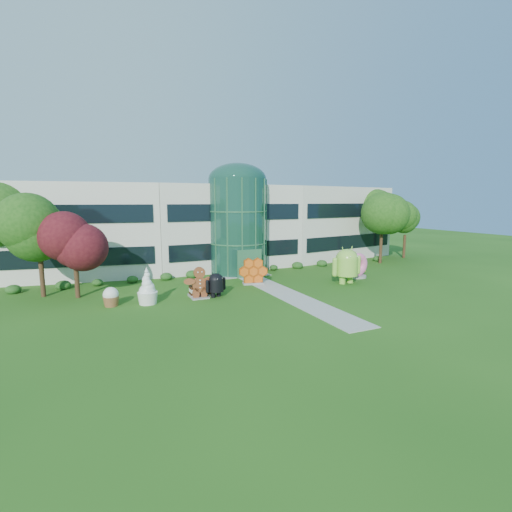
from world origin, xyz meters
name	(u,v)px	position (x,y,z in m)	size (l,w,h in m)	color
ground	(296,299)	(0.00, 0.00, 0.00)	(140.00, 140.00, 0.00)	#215114
building	(219,225)	(0.00, 18.00, 4.65)	(46.00, 15.00, 9.30)	beige
atrium	(238,226)	(0.00, 12.00, 4.90)	(6.00, 6.00, 9.80)	#194738
walkway	(283,293)	(0.00, 2.00, 0.02)	(2.40, 20.00, 0.04)	#9E9E93
tree_red	(75,260)	(-15.50, 7.50, 3.00)	(4.00, 4.00, 6.00)	#3F0C14
trees_backdrop	(234,232)	(0.00, 13.00, 4.20)	(52.00, 8.00, 8.40)	#194611
android_green	(347,263)	(7.06, 2.72, 1.88)	(3.32, 2.21, 3.76)	#89CC41
android_black	(216,283)	(-5.51, 3.11, 1.13)	(1.98, 1.33, 2.25)	black
donut	(357,265)	(9.71, 4.47, 1.25)	(2.40, 1.15, 2.49)	#D75285
gingerbread	(200,283)	(-6.80, 3.22, 1.26)	(2.74, 1.05, 2.53)	brown
ice_cream_sandwich	(201,290)	(-6.50, 3.97, 0.43)	(1.95, 0.97, 0.87)	black
honeycomb	(253,272)	(-0.92, 6.03, 1.10)	(2.80, 1.00, 2.20)	orange
froyo	(147,286)	(-10.75, 3.33, 1.35)	(1.58, 1.58, 2.71)	white
cupcake	(111,297)	(-13.27, 3.83, 0.71)	(1.18, 1.18, 1.41)	white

